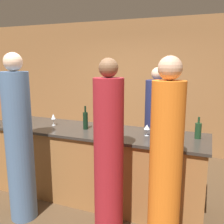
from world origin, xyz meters
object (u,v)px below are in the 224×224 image
bartender (156,129)px  guest_2 (109,159)px  wine_bottle_0 (198,130)px  wine_bottle_1 (86,120)px  guest_1 (165,170)px  guest_0 (19,144)px

bartender → guest_2: (-0.16, -1.63, 0.07)m
wine_bottle_0 → wine_bottle_1: wine_bottle_1 is taller
guest_1 → wine_bottle_0: guest_1 is taller
wine_bottle_1 → wine_bottle_0: bearing=4.6°
bartender → guest_2: size_ratio=0.94×
guest_1 → bartender: bearing=104.6°
guest_0 → wine_bottle_1: bearing=56.5°
wine_bottle_1 → guest_0: bearing=-123.5°
bartender → guest_0: guest_0 is taller
bartender → wine_bottle_0: (0.68, -0.79, 0.25)m
guest_0 → guest_1: 1.75m
wine_bottle_0 → guest_2: bearing=-134.9°
guest_0 → guest_2: guest_0 is taller
bartender → wine_bottle_1: bartender is taller
guest_0 → guest_1: guest_0 is taller
bartender → guest_1: bearing=104.6°
bartender → wine_bottle_0: bearing=130.5°
guest_0 → guest_1: size_ratio=1.03×
guest_1 → guest_2: size_ratio=1.01×
bartender → wine_bottle_1: 1.25m
guest_0 → wine_bottle_1: (0.50, 0.76, 0.17)m
bartender → guest_1: guest_1 is taller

